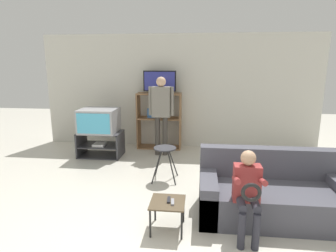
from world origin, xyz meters
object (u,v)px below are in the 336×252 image
object	(u,v)px
folding_stool	(165,153)
couch	(272,195)
tv_stand	(101,144)
television_flat	(160,83)
television_main	(99,120)
person_seated_child	(248,189)
person_standing_adult	(161,108)
remote_control_white	(173,202)
media_shelf	(159,120)
remote_control_black	(169,200)
snack_table	(168,205)

from	to	relation	value
folding_stool	couch	size ratio (longest dim) A/B	0.31
tv_stand	folding_stool	size ratio (longest dim) A/B	1.56
television_flat	television_main	bearing A→B (deg)	-150.12
television_flat	person_seated_child	distance (m)	3.73
television_main	person_seated_child	distance (m)	3.73
television_flat	person_standing_adult	world-z (taller)	television_flat
remote_control_white	person_seated_child	xyz separation A→B (m)	(0.84, -0.02, 0.22)
media_shelf	television_main	bearing A→B (deg)	-149.51
media_shelf	tv_stand	bearing A→B (deg)	-148.60
remote_control_black	couch	size ratio (longest dim) A/B	0.08
television_main	media_shelf	distance (m)	1.37
person_standing_adult	remote_control_black	bearing A→B (deg)	-80.43
media_shelf	couch	bearing A→B (deg)	-56.06
couch	television_main	bearing A→B (deg)	145.54
tv_stand	television_flat	xyz separation A→B (m)	(1.18, 0.70, 1.27)
media_shelf	couch	distance (m)	3.39
media_shelf	remote_control_white	world-z (taller)	media_shelf
remote_control_black	couch	xyz separation A→B (m)	(1.30, 0.46, -0.09)
television_main	television_flat	size ratio (longest dim) A/B	1.04
person_standing_adult	person_seated_child	xyz separation A→B (m)	(1.35, -2.81, -0.43)
television_flat	folding_stool	bearing A→B (deg)	-79.34
television_main	television_flat	world-z (taller)	television_flat
snack_table	television_main	bearing A→B (deg)	124.13
remote_control_white	couch	world-z (taller)	couch
tv_stand	couch	xyz separation A→B (m)	(3.05, -2.09, 0.02)
tv_stand	person_seated_child	bearing A→B (deg)	-44.73
media_shelf	folding_stool	size ratio (longest dim) A/B	2.22
media_shelf	remote_control_black	world-z (taller)	media_shelf
tv_stand	television_main	distance (m)	0.51
folding_stool	person_standing_adult	world-z (taller)	person_standing_adult
media_shelf	person_seated_child	size ratio (longest dim) A/B	1.27
media_shelf	television_flat	xyz separation A→B (m)	(0.02, -0.01, 0.87)
couch	person_seated_child	size ratio (longest dim) A/B	1.85
snack_table	couch	distance (m)	1.40
television_main	media_shelf	bearing A→B (deg)	30.49
tv_stand	television_main	world-z (taller)	television_main
media_shelf	person_seated_child	distance (m)	3.63
television_flat	remote_control_white	world-z (taller)	television_flat
remote_control_black	person_seated_child	distance (m)	0.92
television_flat	remote_control_white	distance (m)	3.54
television_main	folding_stool	world-z (taller)	television_main
remote_control_white	person_standing_adult	xyz separation A→B (m)	(-0.51, 2.79, 0.65)
folding_stool	remote_control_white	world-z (taller)	folding_stool
tv_stand	person_seated_child	world-z (taller)	person_seated_child
television_main	person_standing_adult	distance (m)	1.34
television_flat	couch	world-z (taller)	television_flat
television_main	folding_stool	distance (m)	1.93
snack_table	person_standing_adult	distance (m)	2.90
couch	person_standing_adult	distance (m)	2.99
media_shelf	television_flat	distance (m)	0.87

